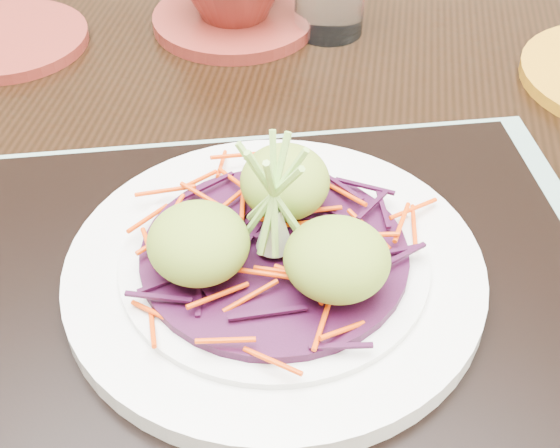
% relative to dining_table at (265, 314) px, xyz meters
% --- Properties ---
extents(dining_table, '(1.29, 0.88, 0.80)m').
position_rel_dining_table_xyz_m(dining_table, '(0.00, 0.00, 0.00)').
color(dining_table, black).
rests_on(dining_table, ground).
extents(placemat, '(0.52, 0.46, 0.00)m').
position_rel_dining_table_xyz_m(placemat, '(0.02, -0.08, 0.11)').
color(placemat, gray).
rests_on(placemat, dining_table).
extents(serving_tray, '(0.45, 0.39, 0.02)m').
position_rel_dining_table_xyz_m(serving_tray, '(0.02, -0.08, 0.12)').
color(serving_tray, black).
rests_on(serving_tray, placemat).
extents(white_plate, '(0.25, 0.25, 0.02)m').
position_rel_dining_table_xyz_m(white_plate, '(0.02, -0.08, 0.13)').
color(white_plate, silver).
rests_on(white_plate, serving_tray).
extents(cabbage_bed, '(0.16, 0.16, 0.01)m').
position_rel_dining_table_xyz_m(cabbage_bed, '(0.02, -0.08, 0.15)').
color(cabbage_bed, '#3A0B2E').
rests_on(cabbage_bed, white_plate).
extents(carrot_julienne, '(0.19, 0.19, 0.01)m').
position_rel_dining_table_xyz_m(carrot_julienne, '(0.02, -0.08, 0.16)').
color(carrot_julienne, '#DD3A03').
rests_on(carrot_julienne, cabbage_bed).
extents(guacamole_scoops, '(0.14, 0.12, 0.04)m').
position_rel_dining_table_xyz_m(guacamole_scoops, '(0.02, -0.08, 0.17)').
color(guacamole_scoops, olive).
rests_on(guacamole_scoops, cabbage_bed).
extents(scallion_garnish, '(0.06, 0.06, 0.09)m').
position_rel_dining_table_xyz_m(scallion_garnish, '(0.02, -0.08, 0.19)').
color(scallion_garnish, '#89C04C').
rests_on(scallion_garnish, cabbage_bed).
extents(terracotta_side_plate, '(0.16, 0.16, 0.01)m').
position_rel_dining_table_xyz_m(terracotta_side_plate, '(-0.28, 0.20, 0.11)').
color(terracotta_side_plate, maroon).
rests_on(terracotta_side_plate, dining_table).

